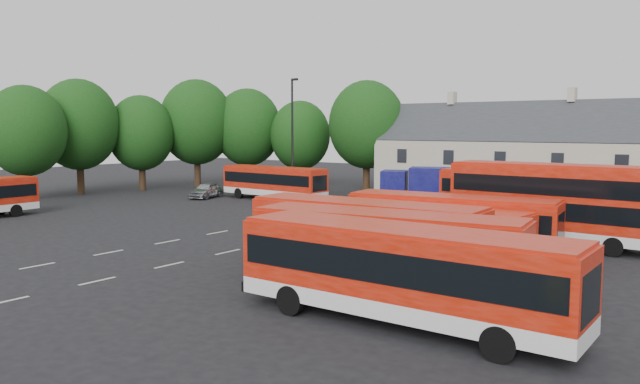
{
  "coord_description": "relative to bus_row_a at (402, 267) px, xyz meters",
  "views": [
    {
      "loc": [
        28.95,
        -25.57,
        6.76
      ],
      "look_at": [
        2.87,
        9.15,
        2.2
      ],
      "focal_mm": 35.0,
      "sensor_mm": 36.0,
      "label": 1
    }
  ],
  "objects": [
    {
      "name": "bus_row_d",
      "position": [
        -3.92,
        10.3,
        -0.38
      ],
      "size": [
        9.91,
        2.88,
        2.77
      ],
      "rotation": [
        0.0,
        0.0,
        -0.06
      ],
      "color": "silver",
      "rests_on": "ground"
    },
    {
      "name": "box_truck",
      "position": [
        -12.58,
        27.3,
        -0.08
      ],
      "size": [
        8.32,
        5.31,
        3.49
      ],
      "rotation": [
        0.0,
        0.0,
        0.39
      ],
      "color": "black",
      "rests_on": "ground"
    },
    {
      "name": "lamppost",
      "position": [
        -26.98,
        27.02,
        3.93
      ],
      "size": [
        0.78,
        0.34,
        11.19
      ],
      "rotation": [
        0.0,
        0.0,
        -0.09
      ],
      "color": "black",
      "rests_on": "ground"
    },
    {
      "name": "treeline",
      "position": [
        -39.52,
        26.79,
        4.64
      ],
      "size": [
        29.92,
        32.59,
        12.01
      ],
      "color": "black",
      "rests_on": "ground"
    },
    {
      "name": "ground",
      "position": [
        -18.78,
        7.43,
        -2.04
      ],
      "size": [
        140.0,
        140.0,
        0.0
      ],
      "primitive_type": "plane",
      "color": "black",
      "rests_on": "ground"
    },
    {
      "name": "bus_row_e",
      "position": [
        -3.94,
        12.25,
        -0.17
      ],
      "size": [
        11.27,
        3.87,
        3.12
      ],
      "rotation": [
        0.0,
        0.0,
        0.12
      ],
      "color": "silver",
      "rests_on": "ground"
    },
    {
      "name": "bus_row_b",
      "position": [
        -2.92,
        3.81,
        -0.09
      ],
      "size": [
        11.75,
        4.28,
        3.25
      ],
      "rotation": [
        0.0,
        0.0,
        0.15
      ],
      "color": "silver",
      "rests_on": "ground"
    },
    {
      "name": "bus_north",
      "position": [
        -27.64,
        25.1,
        -0.2
      ],
      "size": [
        10.94,
        2.83,
        3.07
      ],
      "rotation": [
        0.0,
        0.0,
        -0.03
      ],
      "color": "silver",
      "rests_on": "ground"
    },
    {
      "name": "bus_dd_south",
      "position": [
        -0.41,
        17.89,
        0.61
      ],
      "size": [
        11.45,
        2.98,
        4.66
      ],
      "rotation": [
        0.0,
        0.0,
        -0.03
      ],
      "color": "silver",
      "rests_on": "ground"
    },
    {
      "name": "bus_dd_north",
      "position": [
        -3.09,
        20.25,
        0.25
      ],
      "size": [
        9.88,
        2.56,
        4.03
      ],
      "rotation": [
        0.0,
        0.0,
        0.03
      ],
      "color": "silver",
      "rests_on": "ground"
    },
    {
      "name": "lane_markings",
      "position": [
        -16.28,
        9.43,
        -2.04
      ],
      "size": [
        5.15,
        33.8,
        0.01
      ],
      "color": "beige",
      "rests_on": "ground"
    },
    {
      "name": "silver_car",
      "position": [
        -33.87,
        22.48,
        -1.3
      ],
      "size": [
        2.98,
        4.71,
        1.49
      ],
      "primitive_type": "imported",
      "rotation": [
        0.0,
        0.0,
        0.3
      ],
      "color": "#A5A7AD",
      "rests_on": "ground"
    },
    {
      "name": "bus_row_c",
      "position": [
        -5.61,
        6.39,
        -0.08
      ],
      "size": [
        11.68,
        3.32,
        3.26
      ],
      "rotation": [
        0.0,
        0.0,
        0.06
      ],
      "color": "silver",
      "rests_on": "ground"
    },
    {
      "name": "terrace_houses",
      "position": [
        -4.78,
        37.43,
        1.82
      ],
      "size": [
        35.7,
        7.13,
        10.06
      ],
      "color": "beige",
      "rests_on": "ground"
    },
    {
      "name": "bus_row_a",
      "position": [
        0.0,
        0.0,
        0.0
      ],
      "size": [
        12.05,
        2.95,
        3.4
      ],
      "rotation": [
        0.0,
        0.0,
        0.01
      ],
      "color": "silver",
      "rests_on": "ground"
    }
  ]
}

